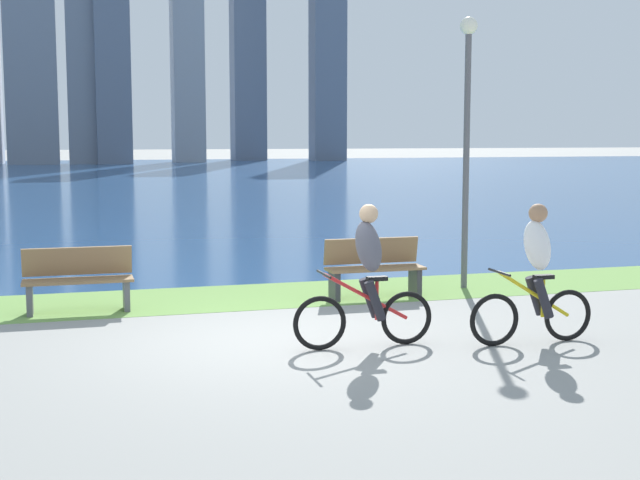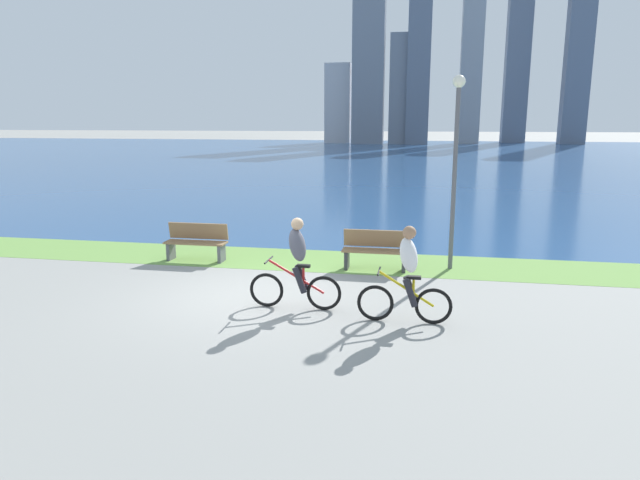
% 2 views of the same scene
% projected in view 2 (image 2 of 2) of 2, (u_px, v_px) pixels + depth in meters
% --- Properties ---
extents(ground_plane, '(300.00, 300.00, 0.00)m').
position_uv_depth(ground_plane, '(254.00, 296.00, 11.08)').
color(ground_plane, gray).
extents(grass_strip_bayside, '(120.00, 2.17, 0.01)m').
position_uv_depth(grass_strip_bayside, '(290.00, 259.00, 13.94)').
color(grass_strip_bayside, '#6B9947').
rests_on(grass_strip_bayside, ground).
extents(bay_water_surface, '(300.00, 77.85, 0.00)m').
position_uv_depth(bay_water_surface, '(391.00, 156.00, 52.42)').
color(bay_water_surface, navy).
rests_on(bay_water_surface, ground).
extents(cyclist_lead, '(1.70, 0.52, 1.67)m').
position_uv_depth(cyclist_lead, '(297.00, 264.00, 10.17)').
color(cyclist_lead, black).
rests_on(cyclist_lead, ground).
extents(cyclist_trailing, '(1.60, 0.52, 1.66)m').
position_uv_depth(cyclist_trailing, '(407.00, 275.00, 9.46)').
color(cyclist_trailing, black).
rests_on(cyclist_trailing, ground).
extents(bench_near_path, '(1.50, 0.47, 0.90)m').
position_uv_depth(bench_near_path, '(197.00, 242.00, 13.78)').
color(bench_near_path, olive).
rests_on(bench_near_path, ground).
extents(bench_far_along_path, '(1.50, 0.47, 0.90)m').
position_uv_depth(bench_far_along_path, '(376.00, 250.00, 12.93)').
color(bench_far_along_path, olive).
rests_on(bench_far_along_path, ground).
extents(lamppost_tall, '(0.28, 0.28, 4.31)m').
position_uv_depth(lamppost_tall, '(456.00, 146.00, 12.52)').
color(lamppost_tall, '#595960').
rests_on(lamppost_tall, ground).
extents(city_skyline_far_shore, '(35.49, 10.94, 26.29)m').
position_uv_depth(city_skyline_far_shore, '(447.00, 58.00, 77.33)').
color(city_skyline_far_shore, '#B7B7BC').
rests_on(city_skyline_far_shore, ground).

